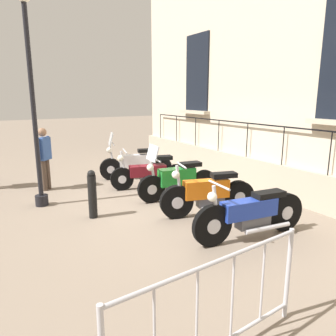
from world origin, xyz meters
The scene contains 11 objects.
ground_plane centered at (0.00, 0.00, 0.00)m, with size 60.00×60.00×0.00m, color gray.
building_facade centered at (-2.69, 0.00, 4.01)m, with size 0.82×11.17×8.28m.
motorcycle_white centered at (-0.14, -2.38, 0.43)m, with size 2.11×0.84×1.39m.
motorcycle_maroon centered at (0.00, -1.20, 0.41)m, with size 2.04×0.87×1.05m.
motorcycle_green centered at (-0.16, -0.03, 0.46)m, with size 2.03×0.69×1.34m.
motorcycle_orange centered at (-0.14, 1.17, 0.44)m, with size 2.01×0.77×1.10m.
motorcycle_blue centered at (-0.10, 2.43, 0.44)m, with size 2.24×0.64×1.04m.
lamppost centered at (2.73, -1.19, 2.52)m, with size 0.32×0.32×4.54m.
crowd_barrier centered at (2.11, 4.23, 0.56)m, with size 2.21×0.24×1.05m.
bollard centered at (1.95, 0.11, 0.50)m, with size 0.17×0.17×0.99m.
pedestrian_walking centered at (2.40, -2.44, 0.91)m, with size 0.41×0.41×1.62m.
Camera 1 is at (3.75, 6.19, 2.41)m, focal length 34.32 mm.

